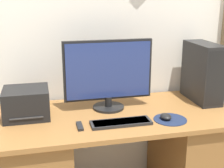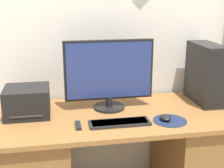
# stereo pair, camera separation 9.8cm
# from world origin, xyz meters

# --- Properties ---
(wall_back) EXTENTS (6.40, 0.13, 2.70)m
(wall_back) POSITION_xyz_m (0.01, 0.78, 1.36)
(wall_back) COLOR silver
(wall_back) RESTS_ON ground_plane
(desk) EXTENTS (1.58, 0.73, 0.77)m
(desk) POSITION_xyz_m (0.00, 0.37, 0.40)
(desk) COLOR brown
(desk) RESTS_ON ground_plane
(monitor) EXTENTS (0.60, 0.21, 0.47)m
(monitor) POSITION_xyz_m (-0.04, 0.48, 1.02)
(monitor) COLOR black
(monitor) RESTS_ON desk
(keyboard) EXTENTS (0.37, 0.12, 0.02)m
(keyboard) POSITION_xyz_m (-0.03, 0.19, 0.78)
(keyboard) COLOR black
(keyboard) RESTS_ON desk
(mousepad) EXTENTS (0.21, 0.21, 0.00)m
(mousepad) POSITION_xyz_m (0.29, 0.19, 0.77)
(mousepad) COLOR #19233D
(mousepad) RESTS_ON desk
(mouse) EXTENTS (0.07, 0.09, 0.03)m
(mouse) POSITION_xyz_m (0.26, 0.19, 0.79)
(mouse) COLOR black
(mouse) RESTS_ON mousepad
(computer_tower) EXTENTS (0.16, 0.37, 0.42)m
(computer_tower) POSITION_xyz_m (0.66, 0.49, 0.98)
(computer_tower) COLOR black
(computer_tower) RESTS_ON desk
(printer) EXTENTS (0.28, 0.27, 0.19)m
(printer) POSITION_xyz_m (-0.59, 0.45, 0.86)
(printer) COLOR black
(printer) RESTS_ON desk
(remote_control) EXTENTS (0.03, 0.11, 0.02)m
(remote_control) POSITION_xyz_m (-0.28, 0.20, 0.77)
(remote_control) COLOR black
(remote_control) RESTS_ON desk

